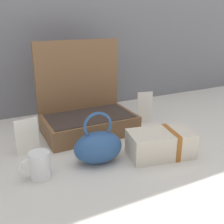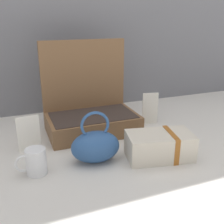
# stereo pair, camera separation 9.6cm
# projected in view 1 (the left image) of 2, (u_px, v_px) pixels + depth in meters

# --- Properties ---
(ground_plane) EXTENTS (6.00, 6.00, 0.00)m
(ground_plane) POSITION_uv_depth(u_px,v_px,m) (116.00, 144.00, 1.19)
(ground_plane) COLOR beige
(open_suitcase) EXTENTS (0.43, 0.27, 0.43)m
(open_suitcase) POSITION_uv_depth(u_px,v_px,m) (86.00, 111.00, 1.31)
(open_suitcase) COLOR brown
(open_suitcase) RESTS_ON ground_plane
(teal_pouch_handbag) EXTENTS (0.20, 0.14, 0.21)m
(teal_pouch_handbag) POSITION_uv_depth(u_px,v_px,m) (98.00, 146.00, 1.03)
(teal_pouch_handbag) COLOR #284C7F
(teal_pouch_handbag) RESTS_ON ground_plane
(cream_toiletry_bag) EXTENTS (0.28, 0.19, 0.11)m
(cream_toiletry_bag) POSITION_uv_depth(u_px,v_px,m) (161.00, 144.00, 1.08)
(cream_toiletry_bag) COLOR beige
(cream_toiletry_bag) RESTS_ON ground_plane
(coffee_mug) EXTENTS (0.11, 0.07, 0.10)m
(coffee_mug) POSITION_uv_depth(u_px,v_px,m) (39.00, 165.00, 0.93)
(coffee_mug) COLOR silver
(coffee_mug) RESTS_ON ground_plane
(info_card_left) EXTENTS (0.08, 0.02, 0.17)m
(info_card_left) POSITION_uv_depth(u_px,v_px,m) (145.00, 107.00, 1.41)
(info_card_left) COLOR silver
(info_card_left) RESTS_ON ground_plane
(poster_card_right) EXTENTS (0.09, 0.02, 0.15)m
(poster_card_right) POSITION_uv_depth(u_px,v_px,m) (27.00, 137.00, 1.08)
(poster_card_right) COLOR white
(poster_card_right) RESTS_ON ground_plane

